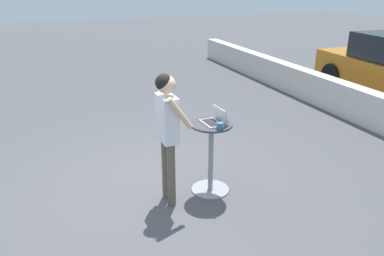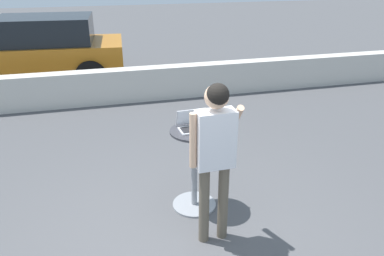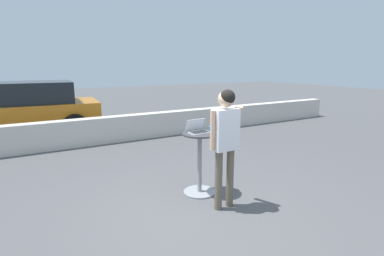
# 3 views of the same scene
# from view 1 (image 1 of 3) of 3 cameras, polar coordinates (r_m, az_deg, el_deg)

# --- Properties ---
(ground_plane) EXTENTS (50.00, 50.00, 0.00)m
(ground_plane) POSITION_cam_1_polar(r_m,az_deg,el_deg) (5.55, -5.27, -8.77)
(ground_plane) COLOR #4C4C4F
(cafe_table) EXTENTS (0.56, 0.56, 1.02)m
(cafe_table) POSITION_cam_1_polar(r_m,az_deg,el_deg) (5.18, 2.89, -4.40)
(cafe_table) COLOR gray
(cafe_table) RESTS_ON ground_plane
(laptop) EXTENTS (0.36, 0.30, 0.21)m
(laptop) POSITION_cam_1_polar(r_m,az_deg,el_deg) (4.99, 3.49, 1.25)
(laptop) COLOR #B7BABF
(laptop) RESTS_ON cafe_table
(coffee_mug) EXTENTS (0.12, 0.09, 0.09)m
(coffee_mug) POSITION_cam_1_polar(r_m,az_deg,el_deg) (4.79, 4.28, 0.31)
(coffee_mug) COLOR #336084
(coffee_mug) RESTS_ON cafe_table
(standing_person) EXTENTS (0.52, 0.39, 1.77)m
(standing_person) POSITION_cam_1_polar(r_m,az_deg,el_deg) (4.70, -3.81, 0.75)
(standing_person) COLOR brown
(standing_person) RESTS_ON ground_plane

